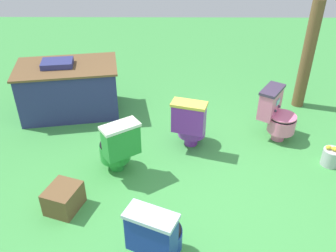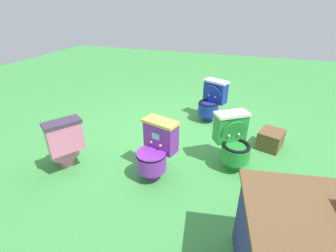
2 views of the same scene
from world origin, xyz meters
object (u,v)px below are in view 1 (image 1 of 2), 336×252
object	(u,v)px
toilet_green	(118,146)
lemon_bucket	(331,157)
toilet_pink	(277,114)
small_crate	(64,198)
vendor_table	(69,89)
toilet_purple	(190,123)
toilet_blue	(157,235)
wooden_post	(308,56)

from	to	relation	value
toilet_green	lemon_bucket	size ratio (longest dim) A/B	2.63
toilet_pink	small_crate	xyz separation A→B (m)	(-2.57, -1.38, -0.23)
toilet_green	vendor_table	world-z (taller)	vendor_table
toilet_purple	lemon_bucket	size ratio (longest dim) A/B	2.63
toilet_green	lemon_bucket	bearing A→B (deg)	-30.63
toilet_green	small_crate	bearing A→B (deg)	-163.57
vendor_table	small_crate	world-z (taller)	vendor_table
toilet_green	toilet_blue	world-z (taller)	same
toilet_blue	small_crate	distance (m)	1.26
toilet_green	lemon_bucket	distance (m)	2.64
toilet_blue	small_crate	size ratio (longest dim) A/B	1.96
toilet_green	wooden_post	size ratio (longest dim) A/B	0.44
vendor_table	small_crate	bearing A→B (deg)	-79.38
vendor_table	toilet_green	bearing A→B (deg)	-57.82
toilet_blue	wooden_post	world-z (taller)	wooden_post
toilet_blue	vendor_table	world-z (taller)	vendor_table
lemon_bucket	toilet_green	bearing A→B (deg)	-176.68
toilet_purple	toilet_blue	xyz separation A→B (m)	(-0.37, -1.85, 0.00)
lemon_bucket	small_crate	bearing A→B (deg)	-166.06
toilet_green	vendor_table	distance (m)	1.70
wooden_post	small_crate	world-z (taller)	wooden_post
toilet_green	vendor_table	bearing A→B (deg)	88.24
toilet_pink	small_crate	size ratio (longest dim) A/B	1.96
toilet_pink	lemon_bucket	distance (m)	0.87
small_crate	wooden_post	bearing A→B (deg)	36.03
lemon_bucket	vendor_table	bearing A→B (deg)	159.91
lemon_bucket	toilet_purple	bearing A→B (deg)	167.91
toilet_blue	wooden_post	distance (m)	3.73
small_crate	lemon_bucket	bearing A→B (deg)	13.94
toilet_purple	toilet_pink	size ratio (longest dim) A/B	1.00
toilet_pink	wooden_post	size ratio (longest dim) A/B	0.44
vendor_table	small_crate	xyz separation A→B (m)	(0.39, -2.07, -0.25)
wooden_post	small_crate	xyz separation A→B (m)	(-3.18, -2.31, -0.69)
toilet_blue	toilet_green	bearing A→B (deg)	135.04
toilet_purple	toilet_green	bearing A→B (deg)	-132.65
toilet_blue	vendor_table	bearing A→B (deg)	141.13
toilet_pink	lemon_bucket	size ratio (longest dim) A/B	2.63
small_crate	lemon_bucket	xyz separation A→B (m)	(3.14, 0.78, -0.02)
vendor_table	lemon_bucket	xyz separation A→B (m)	(3.53, -1.29, -0.28)
toilet_purple	small_crate	distance (m)	1.83
toilet_purple	vendor_table	bearing A→B (deg)	169.33
vendor_table	lemon_bucket	size ratio (longest dim) A/B	5.74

